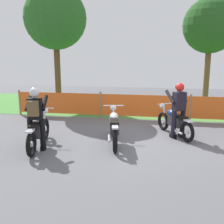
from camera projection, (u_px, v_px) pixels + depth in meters
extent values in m
cube|color=#5B5B60|center=(139.00, 140.00, 8.37)|extent=(24.00, 24.00, 0.02)
cube|color=#4C8C3D|center=(147.00, 106.00, 13.28)|extent=(24.00, 5.16, 0.01)
cylinder|color=#997547|center=(20.00, 102.00, 11.52)|extent=(0.08, 0.08, 1.05)
cylinder|color=#997547|center=(101.00, 105.00, 10.96)|extent=(0.08, 0.08, 1.05)
cylinder|color=#997547|center=(190.00, 108.00, 10.40)|extent=(0.08, 0.08, 1.05)
cube|color=orange|center=(59.00, 103.00, 11.24)|extent=(3.36, 0.02, 0.85)
cube|color=orange|center=(144.00, 106.00, 10.68)|extent=(3.36, 0.02, 0.85)
cylinder|color=brown|center=(58.00, 74.00, 13.15)|extent=(0.28, 0.28, 3.08)
sphere|color=#286023|center=(55.00, 18.00, 12.60)|extent=(2.85, 2.85, 2.85)
cylinder|color=brown|center=(207.00, 75.00, 13.80)|extent=(0.28, 0.28, 2.88)
sphere|color=#23511E|center=(210.00, 26.00, 13.29)|extent=(2.63, 2.63, 2.63)
torus|color=black|center=(113.00, 125.00, 8.69)|extent=(0.24, 0.68, 0.67)
cylinder|color=silver|center=(113.00, 125.00, 8.69)|extent=(0.09, 0.16, 0.15)
torus|color=black|center=(115.00, 140.00, 7.26)|extent=(0.24, 0.68, 0.67)
cylinder|color=silver|center=(115.00, 140.00, 7.26)|extent=(0.09, 0.16, 0.15)
cube|color=#38383D|center=(114.00, 126.00, 7.89)|extent=(0.37, 0.66, 0.33)
ellipsoid|color=#B7B7C1|center=(114.00, 117.00, 8.07)|extent=(0.35, 0.58, 0.23)
cube|color=black|center=(114.00, 122.00, 7.59)|extent=(0.34, 0.62, 0.10)
cube|color=silver|center=(115.00, 127.00, 7.19)|extent=(0.24, 0.40, 0.04)
cylinder|color=silver|center=(113.00, 117.00, 8.56)|extent=(0.10, 0.25, 0.59)
sphere|color=white|center=(113.00, 108.00, 8.67)|extent=(0.22, 0.22, 0.19)
cylinder|color=silver|center=(113.00, 106.00, 8.44)|extent=(0.62, 0.15, 0.03)
cylinder|color=silver|center=(109.00, 138.00, 7.63)|extent=(0.18, 0.58, 0.07)
torus|color=black|center=(163.00, 121.00, 9.33)|extent=(0.40, 0.59, 0.62)
cylinder|color=silver|center=(163.00, 121.00, 9.33)|extent=(0.12, 0.15, 0.14)
torus|color=black|center=(187.00, 132.00, 8.09)|extent=(0.40, 0.59, 0.62)
cylinder|color=silver|center=(187.00, 132.00, 8.09)|extent=(0.12, 0.15, 0.14)
cube|color=#38383D|center=(176.00, 121.00, 8.63)|extent=(0.49, 0.62, 0.31)
ellipsoid|color=navy|center=(172.00, 113.00, 8.78)|extent=(0.45, 0.55, 0.21)
cube|color=black|center=(180.00, 117.00, 8.36)|extent=(0.46, 0.58, 0.10)
cube|color=silver|center=(188.00, 121.00, 8.01)|extent=(0.31, 0.38, 0.04)
cylinder|color=silver|center=(164.00, 113.00, 9.21)|extent=(0.16, 0.22, 0.55)
sphere|color=white|center=(162.00, 106.00, 9.31)|extent=(0.24, 0.24, 0.17)
cylinder|color=silver|center=(165.00, 104.00, 9.11)|extent=(0.52, 0.32, 0.03)
cylinder|color=silver|center=(177.00, 131.00, 8.37)|extent=(0.33, 0.49, 0.07)
torus|color=black|center=(45.00, 129.00, 8.36)|extent=(0.22, 0.67, 0.66)
cylinder|color=silver|center=(45.00, 129.00, 8.36)|extent=(0.08, 0.15, 0.14)
torus|color=black|center=(31.00, 144.00, 6.96)|extent=(0.22, 0.67, 0.66)
cylinder|color=silver|center=(31.00, 144.00, 6.96)|extent=(0.08, 0.15, 0.14)
cube|color=#38383D|center=(38.00, 130.00, 7.57)|extent=(0.34, 0.65, 0.33)
ellipsoid|color=#B7B7C1|center=(40.00, 120.00, 7.75)|extent=(0.33, 0.57, 0.23)
cube|color=black|center=(35.00, 125.00, 7.28)|extent=(0.32, 0.60, 0.10)
cube|color=silver|center=(30.00, 131.00, 6.88)|extent=(0.22, 0.39, 0.04)
cylinder|color=silver|center=(44.00, 120.00, 8.24)|extent=(0.10, 0.25, 0.59)
sphere|color=white|center=(45.00, 111.00, 8.35)|extent=(0.21, 0.21, 0.19)
cylinder|color=silver|center=(43.00, 108.00, 8.12)|extent=(0.61, 0.13, 0.03)
cylinder|color=silver|center=(30.00, 142.00, 7.32)|extent=(0.16, 0.57, 0.07)
cylinder|color=black|center=(174.00, 124.00, 8.45)|extent=(0.20, 0.20, 0.86)
cube|color=black|center=(173.00, 136.00, 8.53)|extent=(0.23, 0.28, 0.12)
cylinder|color=black|center=(182.00, 123.00, 8.56)|extent=(0.20, 0.20, 0.86)
cube|color=black|center=(182.00, 135.00, 8.64)|extent=(0.23, 0.28, 0.12)
cube|color=black|center=(179.00, 101.00, 8.35)|extent=(0.43, 0.39, 0.56)
cylinder|color=black|center=(170.00, 97.00, 8.41)|extent=(0.33, 0.47, 0.38)
cylinder|color=black|center=(182.00, 96.00, 8.56)|extent=(0.33, 0.47, 0.38)
sphere|color=red|center=(180.00, 87.00, 8.26)|extent=(0.34, 0.34, 0.25)
cube|color=black|center=(178.00, 87.00, 8.35)|extent=(0.17, 0.12, 0.08)
cylinder|color=black|center=(31.00, 134.00, 7.44)|extent=(0.17, 0.17, 0.86)
cube|color=black|center=(32.00, 147.00, 7.52)|extent=(0.15, 0.27, 0.12)
cylinder|color=black|center=(43.00, 134.00, 7.44)|extent=(0.17, 0.17, 0.86)
cube|color=black|center=(43.00, 148.00, 7.52)|extent=(0.15, 0.27, 0.12)
cube|color=black|center=(35.00, 109.00, 7.28)|extent=(0.39, 0.29, 0.56)
cylinder|color=black|center=(28.00, 103.00, 7.43)|extent=(0.18, 0.49, 0.38)
cylinder|color=black|center=(45.00, 103.00, 7.43)|extent=(0.18, 0.49, 0.38)
sphere|color=silver|center=(34.00, 93.00, 7.19)|extent=(0.29, 0.29, 0.25)
cube|color=black|center=(35.00, 92.00, 7.29)|extent=(0.18, 0.06, 0.08)
cube|color=brown|center=(33.00, 109.00, 7.11)|extent=(0.30, 0.20, 0.40)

